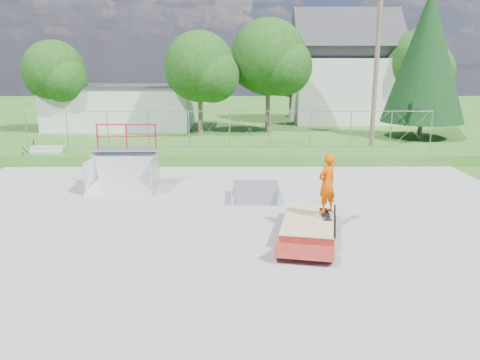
% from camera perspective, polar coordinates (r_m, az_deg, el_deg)
% --- Properties ---
extents(ground, '(120.00, 120.00, 0.00)m').
position_cam_1_polar(ground, '(13.26, -1.98, -5.76)').
color(ground, '#2E601B').
rests_on(ground, ground).
extents(concrete_pad, '(20.00, 16.00, 0.04)m').
position_cam_1_polar(concrete_pad, '(13.26, -1.98, -5.68)').
color(concrete_pad, '#979794').
rests_on(concrete_pad, ground).
extents(grass_berm, '(24.00, 3.00, 0.50)m').
position_cam_1_polar(grass_berm, '(22.40, -1.32, 2.96)').
color(grass_berm, '#2E601B').
rests_on(grass_berm, ground).
extents(grind_box, '(1.90, 3.04, 0.42)m').
position_cam_1_polar(grind_box, '(12.85, 8.44, -5.56)').
color(grind_box, maroon).
rests_on(grind_box, concrete_pad).
extents(quarter_pipe, '(2.36, 2.00, 2.34)m').
position_cam_1_polar(quarter_pipe, '(17.19, -14.21, 2.38)').
color(quarter_pipe, '#AEB1B6').
rests_on(quarter_pipe, concrete_pad).
extents(flat_bank_ramp, '(1.63, 1.73, 0.48)m').
position_cam_1_polar(flat_bank_ramp, '(15.81, 1.92, -1.64)').
color(flat_bank_ramp, '#AEB1B6').
rests_on(flat_bank_ramp, concrete_pad).
extents(skateboard, '(0.23, 0.80, 0.13)m').
position_cam_1_polar(skateboard, '(13.04, 10.40, -4.18)').
color(skateboard, black).
rests_on(skateboard, grind_box).
extents(skater, '(0.70, 0.67, 1.62)m').
position_cam_1_polar(skater, '(12.82, 10.55, -0.73)').
color(skater, '#CE4600').
rests_on(skater, grind_box).
extents(concrete_stairs, '(1.50, 1.60, 0.80)m').
position_cam_1_polar(concrete_stairs, '(23.33, -22.74, 2.70)').
color(concrete_stairs, '#979794').
rests_on(concrete_stairs, ground).
extents(chain_link_fence, '(20.00, 0.06, 1.80)m').
position_cam_1_polar(chain_link_fence, '(23.20, -1.30, 6.21)').
color(chain_link_fence, gray).
rests_on(chain_link_fence, grass_berm).
extents(utility_building_flat, '(10.00, 6.00, 3.00)m').
position_cam_1_polar(utility_building_flat, '(35.62, -14.12, 8.58)').
color(utility_building_flat, silver).
rests_on(utility_building_flat, ground).
extents(gable_house, '(8.40, 6.08, 8.94)m').
position_cam_1_polar(gable_house, '(39.46, 12.56, 12.52)').
color(gable_house, silver).
rests_on(gable_house, ground).
extents(utility_pole, '(0.24, 0.24, 8.00)m').
position_cam_1_polar(utility_pole, '(25.52, 16.22, 12.22)').
color(utility_pole, brown).
rests_on(utility_pole, ground).
extents(tree_left_near, '(4.76, 4.48, 6.65)m').
position_cam_1_polar(tree_left_near, '(30.41, -4.50, 13.31)').
color(tree_left_near, brown).
rests_on(tree_left_near, ground).
extents(tree_center, '(5.44, 5.12, 7.60)m').
position_cam_1_polar(tree_center, '(32.40, 4.03, 14.41)').
color(tree_center, brown).
rests_on(tree_center, ground).
extents(tree_left_far, '(4.42, 4.16, 6.18)m').
position_cam_1_polar(tree_left_far, '(34.56, -21.43, 11.97)').
color(tree_left_far, brown).
rests_on(tree_left_far, ground).
extents(tree_right_far, '(5.10, 4.80, 7.12)m').
position_cam_1_polar(tree_right_far, '(38.89, 21.13, 12.98)').
color(tree_right_far, brown).
rests_on(tree_right_far, ground).
extents(tree_back_mid, '(4.08, 3.84, 5.70)m').
position_cam_1_polar(tree_back_mid, '(40.66, 6.63, 12.48)').
color(tree_back_mid, brown).
rests_on(tree_back_mid, ground).
extents(conifer_tree, '(5.04, 5.04, 9.10)m').
position_cam_1_polar(conifer_tree, '(31.72, 21.80, 13.88)').
color(conifer_tree, brown).
rests_on(conifer_tree, ground).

